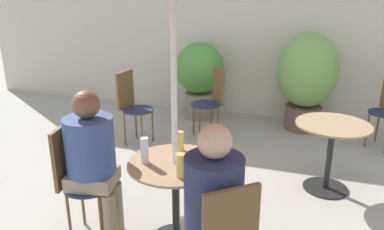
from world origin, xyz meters
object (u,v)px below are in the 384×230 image
(cafe_table_near, at_px, (176,185))
(beer_glass_0, at_px, (181,165))
(bistro_chair_4, at_px, (213,96))
(seated_person_0, at_px, (93,155))
(potted_plant_1, at_px, (307,76))
(bistro_chair_2, at_px, (131,101))
(bistro_chair_0, at_px, (76,173))
(seated_person_1, at_px, (212,202))
(beer_glass_2, at_px, (181,141))
(potted_plant_0, at_px, (199,74))
(cafe_table_far, at_px, (331,142))
(beer_glass_1, at_px, (205,148))
(beer_glass_3, at_px, (145,150))

(cafe_table_near, bearing_deg, beer_glass_0, -59.27)
(bistro_chair_4, xyz_separation_m, seated_person_0, (-0.29, -2.44, 0.16))
(beer_glass_0, distance_m, potted_plant_1, 3.29)
(bistro_chair_2, bearing_deg, bistro_chair_0, -158.77)
(bistro_chair_2, bearing_deg, cafe_table_near, -137.27)
(bistro_chair_2, xyz_separation_m, seated_person_1, (1.70, -2.25, 0.17))
(bistro_chair_0, distance_m, bistro_chair_2, 1.98)
(beer_glass_2, bearing_deg, potted_plant_0, 104.30)
(seated_person_1, bearing_deg, seated_person_0, -60.03)
(cafe_table_far, relative_size, potted_plant_1, 0.52)
(bistro_chair_2, xyz_separation_m, bistro_chair_4, (0.94, 0.55, 0.00))
(bistro_chair_0, height_order, potted_plant_0, potted_plant_0)
(beer_glass_2, height_order, potted_plant_1, potted_plant_1)
(bistro_chair_0, distance_m, beer_glass_1, 1.04)
(beer_glass_2, bearing_deg, potted_plant_1, 72.70)
(bistro_chair_0, bearing_deg, bistro_chair_4, -21.16)
(potted_plant_1, bearing_deg, beer_glass_2, -107.30)
(seated_person_1, bearing_deg, beer_glass_2, -98.00)
(seated_person_1, height_order, beer_glass_0, seated_person_1)
(beer_glass_2, height_order, potted_plant_0, potted_plant_0)
(beer_glass_1, height_order, beer_glass_2, beer_glass_1)
(bistro_chair_4, bearing_deg, bistro_chair_2, -95.06)
(bistro_chair_4, distance_m, potted_plant_0, 0.80)
(bistro_chair_0, height_order, seated_person_0, seated_person_0)
(cafe_table_near, relative_size, bistro_chair_0, 0.76)
(cafe_table_far, relative_size, bistro_chair_0, 0.75)
(bistro_chair_0, height_order, bistro_chair_4, same)
(beer_glass_1, relative_size, potted_plant_1, 0.14)
(seated_person_0, relative_size, beer_glass_2, 7.64)
(seated_person_0, xyz_separation_m, beer_glass_1, (0.83, 0.24, 0.07))
(cafe_table_far, height_order, beer_glass_2, beer_glass_2)
(beer_glass_0, bearing_deg, seated_person_1, -43.50)
(beer_glass_3, bearing_deg, cafe_table_far, 44.58)
(cafe_table_near, distance_m, bistro_chair_0, 0.80)
(seated_person_1, xyz_separation_m, beer_glass_1, (-0.23, 0.60, 0.07))
(seated_person_0, relative_size, beer_glass_1, 6.40)
(beer_glass_1, bearing_deg, seated_person_1, -69.27)
(bistro_chair_4, relative_size, beer_glass_3, 4.82)
(bistro_chair_2, bearing_deg, potted_plant_0, -16.64)
(bistro_chair_4, bearing_deg, potted_plant_0, 174.83)
(cafe_table_near, distance_m, cafe_table_far, 1.72)
(cafe_table_far, height_order, seated_person_0, seated_person_0)
(bistro_chair_0, xyz_separation_m, beer_glass_1, (0.98, 0.27, 0.23))
(bistro_chair_4, bearing_deg, seated_person_1, -20.33)
(seated_person_0, distance_m, potted_plant_0, 3.12)
(bistro_chair_0, distance_m, beer_glass_2, 0.86)
(potted_plant_0, distance_m, potted_plant_1, 1.58)
(cafe_table_far, height_order, bistro_chair_2, bistro_chair_2)
(cafe_table_far, bearing_deg, beer_glass_3, -135.42)
(cafe_table_near, xyz_separation_m, potted_plant_1, (0.83, 3.01, 0.27))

